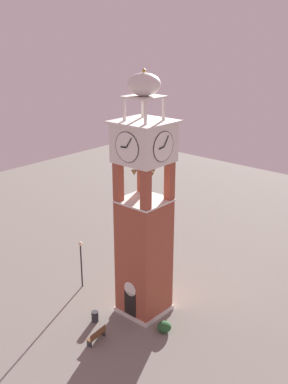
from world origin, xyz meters
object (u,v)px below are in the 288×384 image
(lamp_post, at_px, (81,256))
(trash_bin, at_px, (95,316))
(park_bench, at_px, (97,335))
(clock_tower, at_px, (144,221))

(lamp_post, bearing_deg, trash_bin, -31.08)
(park_bench, bearing_deg, clock_tower, 90.15)
(lamp_post, bearing_deg, clock_tower, 7.58)
(park_bench, bearing_deg, trash_bin, 140.12)
(lamp_post, height_order, trash_bin, lamp_post)
(lamp_post, distance_m, trash_bin, 5.65)
(clock_tower, relative_size, trash_bin, 22.47)
(park_bench, relative_size, trash_bin, 2.05)
(lamp_post, bearing_deg, park_bench, -33.85)
(clock_tower, xyz_separation_m, lamp_post, (-6.15, -0.82, -4.63))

